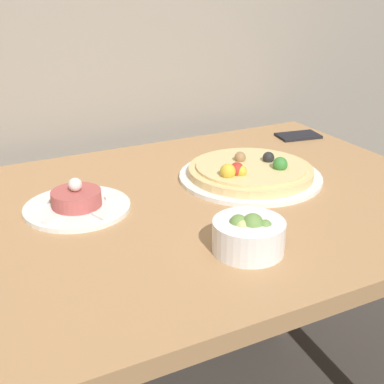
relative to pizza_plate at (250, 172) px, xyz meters
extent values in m
cube|color=#AD7F51|center=(-0.24, -0.06, -0.03)|extent=(1.29, 0.84, 0.03)
cylinder|color=#AD7F51|center=(0.35, 0.30, -0.42)|extent=(0.06, 0.06, 0.74)
cylinder|color=white|center=(0.00, 0.00, -0.01)|extent=(0.34, 0.34, 0.01)
cylinder|color=#E5C17F|center=(0.00, 0.00, 0.00)|extent=(0.30, 0.30, 0.02)
cylinder|color=#E0C684|center=(0.00, 0.00, 0.01)|extent=(0.26, 0.26, 0.01)
sphere|color=#387F33|center=(0.05, -0.05, 0.03)|extent=(0.03, 0.03, 0.03)
sphere|color=#997047|center=(-0.01, 0.04, 0.03)|extent=(0.03, 0.03, 0.03)
sphere|color=black|center=(0.05, 0.01, 0.03)|extent=(0.03, 0.03, 0.03)
sphere|color=gold|center=(-0.08, -0.03, 0.03)|extent=(0.04, 0.04, 0.04)
sphere|color=gold|center=(-0.05, -0.04, 0.03)|extent=(0.03, 0.03, 0.03)
sphere|color=#B22D23|center=(-0.06, -0.03, 0.03)|extent=(0.03, 0.03, 0.03)
cylinder|color=white|center=(-0.42, 0.02, -0.01)|extent=(0.22, 0.22, 0.01)
cylinder|color=#B2514C|center=(-0.42, 0.02, 0.01)|extent=(0.10, 0.10, 0.03)
sphere|color=silver|center=(-0.42, 0.02, 0.04)|extent=(0.03, 0.03, 0.03)
cube|color=white|center=(-0.34, 0.02, 0.00)|extent=(0.04, 0.02, 0.01)
cube|color=white|center=(-0.39, 0.10, 0.00)|extent=(0.03, 0.04, 0.01)
cube|color=white|center=(-0.48, 0.07, 0.00)|extent=(0.04, 0.04, 0.01)
cube|color=white|center=(-0.48, -0.03, 0.00)|extent=(0.04, 0.04, 0.01)
cube|color=white|center=(-0.39, -0.06, 0.00)|extent=(0.03, 0.04, 0.01)
cylinder|color=white|center=(-0.19, -0.29, 0.01)|extent=(0.13, 0.13, 0.06)
sphere|color=#B7BC70|center=(-0.21, -0.29, 0.04)|extent=(0.03, 0.03, 0.03)
sphere|color=#668E42|center=(-0.21, -0.28, 0.04)|extent=(0.03, 0.03, 0.03)
sphere|color=#668E42|center=(-0.19, -0.30, 0.04)|extent=(0.04, 0.04, 0.04)
sphere|color=#8EA34C|center=(-0.19, -0.29, 0.04)|extent=(0.03, 0.03, 0.03)
sphere|color=#668E42|center=(-0.17, -0.31, 0.04)|extent=(0.02, 0.02, 0.02)
cube|color=black|center=(0.31, 0.22, -0.01)|extent=(0.13, 0.09, 0.01)
camera|label=1|loc=(-0.67, -0.99, 0.46)|focal=50.00mm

